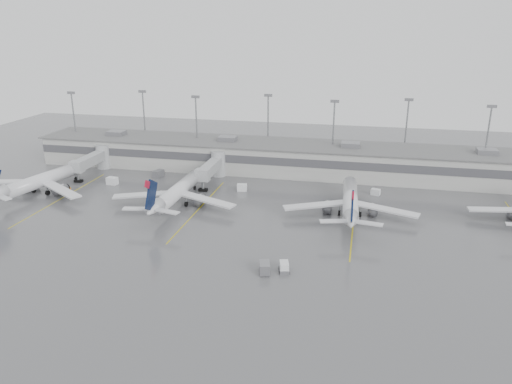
% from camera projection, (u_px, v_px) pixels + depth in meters
% --- Properties ---
extents(ground, '(260.00, 260.00, 0.00)m').
position_uv_depth(ground, '(249.00, 262.00, 89.10)').
color(ground, '#57575A').
rests_on(ground, ground).
extents(terminal, '(152.00, 17.00, 9.45)m').
position_uv_depth(terminal, '(296.00, 158.00, 141.32)').
color(terminal, '#A6A6A1').
rests_on(terminal, ground).
extents(light_masts, '(142.40, 8.00, 20.60)m').
position_uv_depth(light_masts, '(299.00, 127.00, 144.10)').
color(light_masts, gray).
rests_on(light_masts, ground).
extents(jet_bridge_left, '(4.00, 17.20, 7.00)m').
position_uv_depth(jet_bridge_left, '(96.00, 159.00, 141.41)').
color(jet_bridge_left, gray).
rests_on(jet_bridge_left, ground).
extents(jet_bridge_right, '(4.00, 17.20, 7.00)m').
position_uv_depth(jet_bridge_right, '(214.00, 166.00, 134.27)').
color(jet_bridge_right, gray).
rests_on(jet_bridge_right, ground).
extents(stand_markings, '(105.25, 40.00, 0.01)m').
position_uv_depth(stand_markings, '(274.00, 214.00, 111.27)').
color(stand_markings, '#CBB80B').
rests_on(stand_markings, ground).
extents(jet_far_left, '(29.65, 33.56, 10.98)m').
position_uv_depth(jet_far_left, '(41.00, 180.00, 123.99)').
color(jet_far_left, silver).
rests_on(jet_far_left, ground).
extents(jet_mid_left, '(29.91, 33.52, 10.85)m').
position_uv_depth(jet_mid_left, '(177.00, 191.00, 115.98)').
color(jet_mid_left, silver).
rests_on(jet_mid_left, ground).
extents(jet_mid_right, '(29.51, 33.13, 10.71)m').
position_uv_depth(jet_mid_right, '(350.00, 201.00, 109.84)').
color(jet_mid_right, silver).
rests_on(jet_mid_right, ground).
extents(baggage_tug, '(2.32, 3.05, 1.76)m').
position_uv_depth(baggage_tug, '(284.00, 268.00, 85.62)').
color(baggage_tug, white).
rests_on(baggage_tug, ground).
extents(baggage_cart, '(2.38, 3.33, 1.93)m').
position_uv_depth(baggage_cart, '(265.00, 268.00, 85.06)').
color(baggage_cart, slate).
rests_on(baggage_cart, ground).
extents(gse_uld_a, '(2.92, 2.13, 1.93)m').
position_uv_depth(gse_uld_a, '(112.00, 181.00, 131.55)').
color(gse_uld_a, white).
rests_on(gse_uld_a, ground).
extents(gse_uld_b, '(2.66, 1.99, 1.73)m').
position_uv_depth(gse_uld_b, '(242.00, 187.00, 126.63)').
color(gse_uld_b, white).
rests_on(gse_uld_b, ground).
extents(gse_uld_c, '(2.48, 2.00, 1.53)m').
position_uv_depth(gse_uld_c, '(376.00, 192.00, 123.57)').
color(gse_uld_c, white).
rests_on(gse_uld_c, ground).
extents(gse_loader, '(2.75, 3.58, 1.98)m').
position_uv_depth(gse_loader, '(158.00, 174.00, 137.61)').
color(gse_loader, slate).
rests_on(gse_loader, ground).
extents(cone_a, '(0.42, 0.42, 0.67)m').
position_uv_depth(cone_a, '(70.00, 188.00, 127.98)').
color(cone_a, orange).
rests_on(cone_a, ground).
extents(cone_b, '(0.45, 0.45, 0.72)m').
position_uv_depth(cone_b, '(204.00, 196.00, 121.78)').
color(cone_b, orange).
rests_on(cone_b, ground).
extents(cone_c, '(0.43, 0.43, 0.68)m').
position_uv_depth(cone_c, '(343.00, 202.00, 117.73)').
color(cone_c, orange).
rests_on(cone_c, ground).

